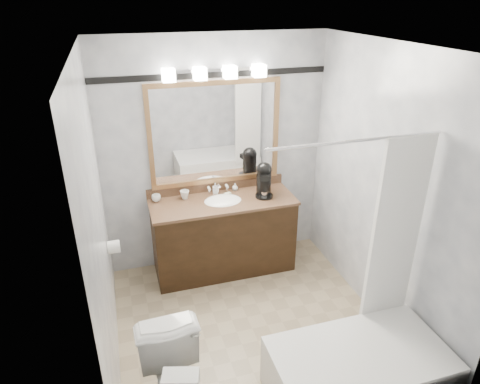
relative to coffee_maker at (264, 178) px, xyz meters
The scene contains 14 objects.
room 1.14m from the coffee_maker, 114.12° to the right, with size 2.42×2.62×2.52m.
vanity 0.75m from the coffee_maker, behind, with size 1.53×0.58×0.97m.
mirror 0.70m from the coffee_maker, 150.78° to the left, with size 1.40×0.04×1.10m.
vanity_light_bar 1.20m from the coffee_maker, 156.24° to the left, with size 1.02×0.14×0.12m.
accent_stripe 1.19m from the coffee_maker, 149.74° to the left, with size 2.40×0.01×0.06m, color black.
bathtub 2.07m from the coffee_maker, 87.21° to the right, with size 1.30×0.75×1.96m.
tp_roll 1.67m from the coffee_maker, 167.28° to the right, with size 0.12×0.12×0.11m, color white.
tissue_box 2.50m from the coffee_maker, 120.66° to the right, with size 0.21×0.11×0.09m, color white.
coffee_maker is the anchor object (origin of this frame).
cup_left 1.15m from the coffee_maker, behind, with size 0.09×0.09×0.07m, color white.
cup_right 0.86m from the coffee_maker, 169.48° to the left, with size 0.10×0.10×0.09m, color white.
soap_bottle_a 0.54m from the coffee_maker, 159.39° to the left, with size 0.05×0.05×0.12m, color white.
soap_bottle_b 0.36m from the coffee_maker, 143.68° to the left, with size 0.06×0.06×0.08m, color white.
soap_bar 0.43m from the coffee_maker, 163.72° to the left, with size 0.07×0.04×0.02m, color beige.
Camera 1 is at (-1.00, -2.89, 2.84)m, focal length 32.00 mm.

